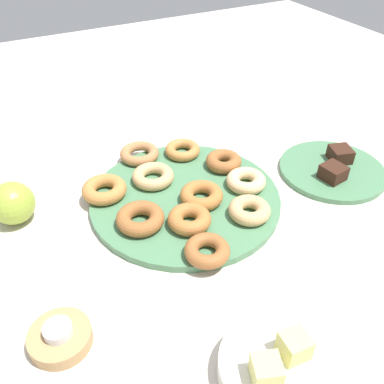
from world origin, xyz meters
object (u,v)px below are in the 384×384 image
Objects in this scene: donut_7 at (246,181)px; apple at (13,203)px; tealight at (58,330)px; cake_plate at (332,170)px; melon_chunk_right at (266,371)px; donut_8 at (183,150)px; donut_4 at (104,189)px; fruit_bowl at (274,369)px; donut_10 at (189,219)px; donut_2 at (139,154)px; donut_3 at (207,251)px; donut_9 at (224,161)px; donut_plate at (185,198)px; brownie_far at (333,172)px; brownie_near at (340,154)px; donut_1 at (140,218)px; donut_5 at (201,195)px; donut_6 at (153,176)px; donut_0 at (249,210)px; candle_holder at (60,338)px; melon_chunk_left at (294,346)px.

apple is at bearing -16.61° from donut_7.
cake_plate is at bearing -167.46° from tealight.
melon_chunk_right is at bearing 59.59° from donut_7.
donut_8 is at bearing -70.09° from donut_7.
donut_4 is 0.59× the size of fruit_bowl.
donut_4 is 1.10× the size of donut_10.
donut_3 is (0.01, 0.34, 0.00)m from donut_2.
donut_9 is 0.50m from tealight.
tealight reaches higher than fruit_bowl.
donut_plate is 0.32m from brownie_far.
donut_3 is 1.67× the size of brownie_near.
donut_plate is 4.26× the size of donut_1.
brownie_near is 1.16× the size of tealight.
donut_10 reaches higher than donut_5.
donut_6 is 1.86× the size of brownie_near.
donut_1 is at bearing -82.08° from fruit_bowl.
donut_0 is at bearing 13.06° from brownie_near.
apple is at bearing -14.01° from cake_plate.
donut_7 is at bearing -158.01° from tealight.
cake_plate is 0.05m from brownie_far.
donut_8 is at bearing -104.22° from donut_5.
candle_holder is at bearing 24.21° from donut_10.
cake_plate is at bearing -135.00° from brownie_far.
donut_8 is 0.35× the size of cake_plate.
donut_4 is at bearing -16.19° from cake_plate.
cake_plate is 2.56× the size of candle_holder.
donut_7 is 0.18m from donut_8.
donut_8 is (0.02, -0.25, -0.00)m from donut_0.
donut_3 is at bearing 38.77° from donut_7.
brownie_far is at bearing 178.57° from donut_10.
donut_4 is 0.48m from fruit_bowl.
cake_plate is (-0.26, -0.05, -0.02)m from donut_0.
donut_10 reaches higher than donut_7.
donut_8 is 2.25× the size of melon_chunk_left.
donut_4 is 1.02× the size of donut_6.
candle_holder is at bearing 31.08° from donut_9.
tealight is 0.33m from melon_chunk_left.
cake_plate is 0.66m from candle_holder.
donut_7 is at bearing -120.41° from melon_chunk_right.
melon_chunk_right reaches higher than fruit_bowl.
donut_7 is 1.01× the size of donut_10.
donut_9 is at bearing 172.07° from donut_6.
donut_4 and donut_5 have the same top height.
melon_chunk_right is (0.05, 0.01, 0.00)m from melon_chunk_left.
cake_plate is at bearing 169.69° from donut_plate.
brownie_near is 0.54m from melon_chunk_left.
donut_3 is at bearing -171.59° from tealight.
donut_1 is 1.14× the size of donut_9.
donut_6 is at bearing -91.04° from donut_3.
tealight is at bearing 28.20° from donut_5.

